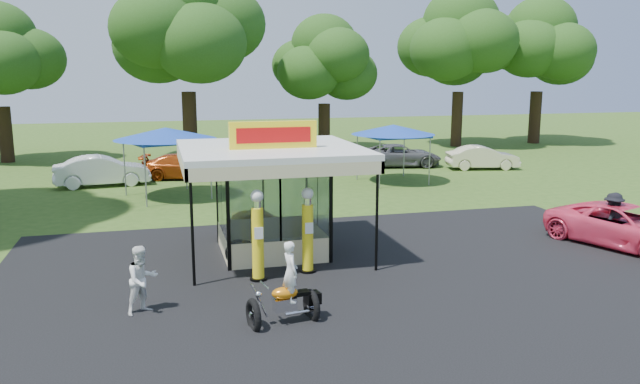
# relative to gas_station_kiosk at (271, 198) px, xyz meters

# --- Properties ---
(ground) EXTENTS (120.00, 120.00, 0.00)m
(ground) POSITION_rel_gas_station_kiosk_xyz_m (2.00, -4.99, -1.78)
(ground) COLOR #315119
(ground) RESTS_ON ground
(asphalt_apron) EXTENTS (20.00, 14.00, 0.04)m
(asphalt_apron) POSITION_rel_gas_station_kiosk_xyz_m (2.00, -2.99, -1.76)
(asphalt_apron) COLOR black
(asphalt_apron) RESTS_ON ground
(gas_station_kiosk) EXTENTS (5.40, 5.40, 4.18)m
(gas_station_kiosk) POSITION_rel_gas_station_kiosk_xyz_m (0.00, 0.00, 0.00)
(gas_station_kiosk) COLOR white
(gas_station_kiosk) RESTS_ON ground
(gas_pump_left) EXTENTS (0.47, 0.47, 2.54)m
(gas_pump_left) POSITION_rel_gas_station_kiosk_xyz_m (-0.83, -2.52, -0.57)
(gas_pump_left) COLOR black
(gas_pump_left) RESTS_ON ground
(gas_pump_right) EXTENTS (0.46, 0.46, 2.46)m
(gas_pump_right) POSITION_rel_gas_station_kiosk_xyz_m (0.63, -2.19, -0.60)
(gas_pump_right) COLOR black
(gas_pump_right) RESTS_ON ground
(motorcycle) EXTENTS (1.74, 1.04, 1.99)m
(motorcycle) POSITION_rel_gas_station_kiosk_xyz_m (-0.64, -5.55, -1.01)
(motorcycle) COLOR black
(motorcycle) RESTS_ON ground
(spare_tires) EXTENTS (0.98, 0.58, 0.84)m
(spare_tires) POSITION_rel_gas_station_kiosk_xyz_m (-1.10, -1.16, -1.37)
(spare_tires) COLOR black
(spare_tires) RESTS_ON ground
(kiosk_car) EXTENTS (2.82, 1.13, 0.96)m
(kiosk_car) POSITION_rel_gas_station_kiosk_xyz_m (-0.00, 2.21, -1.30)
(kiosk_car) COLOR yellow
(kiosk_car) RESTS_ON ground
(pink_sedan) EXTENTS (3.90, 5.45, 1.38)m
(pink_sedan) POSITION_rel_gas_station_kiosk_xyz_m (11.22, -2.20, -1.09)
(pink_sedan) COLOR #FF456D
(pink_sedan) RESTS_ON ground
(spectator_west) EXTENTS (1.01, 0.95, 1.64)m
(spectator_west) POSITION_rel_gas_station_kiosk_xyz_m (-3.82, -4.09, -0.96)
(spectator_west) COLOR white
(spectator_west) RESTS_ON ground
(spectator_east_a) EXTENTS (1.30, 1.03, 1.77)m
(spectator_east_a) POSITION_rel_gas_station_kiosk_xyz_m (10.93, -1.94, -0.90)
(spectator_east_a) COLOR black
(spectator_east_a) RESTS_ON ground
(bg_car_a) EXTENTS (4.73, 2.12, 1.51)m
(bg_car_a) POSITION_rel_gas_station_kiosk_xyz_m (-6.05, 13.69, -1.03)
(bg_car_a) COLOR white
(bg_car_a) RESTS_ON ground
(bg_car_b) EXTENTS (4.81, 2.80, 1.31)m
(bg_car_b) POSITION_rel_gas_station_kiosk_xyz_m (-1.97, 14.78, -1.13)
(bg_car_b) COLOR #A93D0D
(bg_car_b) RESTS_ON ground
(bg_car_c) EXTENTS (4.37, 2.78, 1.39)m
(bg_car_c) POSITION_rel_gas_station_kiosk_xyz_m (5.97, 15.43, -1.09)
(bg_car_c) COLOR #A9A8AD
(bg_car_c) RESTS_ON ground
(bg_car_d) EXTENTS (5.14, 3.04, 1.34)m
(bg_car_d) POSITION_rel_gas_station_kiosk_xyz_m (10.72, 15.95, -1.11)
(bg_car_d) COLOR #575759
(bg_car_d) RESTS_ON ground
(bg_car_e) EXTENTS (4.31, 2.20, 1.35)m
(bg_car_e) POSITION_rel_gas_station_kiosk_xyz_m (14.97, 13.79, -1.11)
(bg_car_e) COLOR beige
(bg_car_e) RESTS_ON ground
(tent_west) EXTENTS (4.53, 4.53, 3.17)m
(tent_west) POSITION_rel_gas_station_kiosk_xyz_m (-2.95, 9.92, 1.08)
(tent_west) COLOR gray
(tent_west) RESTS_ON ground
(tent_east) EXTENTS (4.24, 4.24, 2.96)m
(tent_east) POSITION_rel_gas_station_kiosk_xyz_m (8.28, 11.00, 0.90)
(tent_east) COLOR gray
(tent_east) RESTS_ON ground
(oak_far_c) EXTENTS (10.36, 10.36, 12.21)m
(oak_far_c) POSITION_rel_gas_station_kiosk_xyz_m (-1.21, 22.89, 5.96)
(oak_far_c) COLOR black
(oak_far_c) RESTS_ON ground
(oak_far_d) EXTENTS (7.83, 7.83, 9.32)m
(oak_far_d) POSITION_rel_gas_station_kiosk_xyz_m (8.25, 24.36, 4.16)
(oak_far_d) COLOR black
(oak_far_d) RESTS_ON ground
(oak_far_e) EXTENTS (9.56, 9.56, 11.39)m
(oak_far_e) POSITION_rel_gas_station_kiosk_xyz_m (18.68, 24.48, 5.49)
(oak_far_e) COLOR black
(oak_far_e) RESTS_ON ground
(oak_far_f) EXTENTS (9.15, 9.15, 11.03)m
(oak_far_f) POSITION_rel_gas_station_kiosk_xyz_m (25.67, 24.90, 5.30)
(oak_far_f) COLOR black
(oak_far_f) RESTS_ON ground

